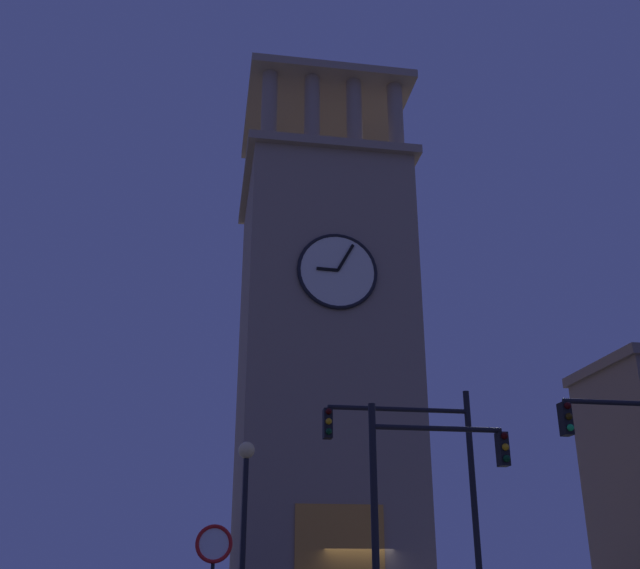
{
  "coord_description": "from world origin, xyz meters",
  "views": [
    {
      "loc": [
        5.61,
        27.05,
        1.73
      ],
      "look_at": [
        0.78,
        -3.35,
        13.98
      ],
      "focal_mm": 40.69,
      "sensor_mm": 36.0,
      "label": 1
    }
  ],
  "objects_px": {
    "street_lamp": "(245,500)",
    "traffic_signal_mid": "(421,488)",
    "clocktower": "(322,367)",
    "traffic_signal_near": "(426,472)",
    "no_horn_sign": "(213,554)"
  },
  "relations": [
    {
      "from": "street_lamp",
      "to": "clocktower",
      "type": "bearing_deg",
      "value": -109.27
    },
    {
      "from": "clocktower",
      "to": "traffic_signal_near",
      "type": "bearing_deg",
      "value": 92.95
    },
    {
      "from": "traffic_signal_near",
      "to": "street_lamp",
      "type": "distance_m",
      "value": 4.73
    },
    {
      "from": "traffic_signal_mid",
      "to": "traffic_signal_near",
      "type": "bearing_deg",
      "value": -110.25
    },
    {
      "from": "clocktower",
      "to": "street_lamp",
      "type": "bearing_deg",
      "value": 70.73
    },
    {
      "from": "traffic_signal_near",
      "to": "traffic_signal_mid",
      "type": "distance_m",
      "value": 2.54
    },
    {
      "from": "clocktower",
      "to": "no_horn_sign",
      "type": "relative_size",
      "value": 9.46
    },
    {
      "from": "street_lamp",
      "to": "no_horn_sign",
      "type": "xyz_separation_m",
      "value": [
        0.8,
        3.28,
        -1.39
      ]
    },
    {
      "from": "traffic_signal_near",
      "to": "no_horn_sign",
      "type": "bearing_deg",
      "value": 18.09
    },
    {
      "from": "clocktower",
      "to": "traffic_signal_mid",
      "type": "height_order",
      "value": "clocktower"
    },
    {
      "from": "no_horn_sign",
      "to": "traffic_signal_mid",
      "type": "bearing_deg",
      "value": 172.12
    },
    {
      "from": "traffic_signal_mid",
      "to": "street_lamp",
      "type": "distance_m",
      "value": 5.28
    },
    {
      "from": "traffic_signal_near",
      "to": "no_horn_sign",
      "type": "relative_size",
      "value": 2.31
    },
    {
      "from": "traffic_signal_near",
      "to": "clocktower",
      "type": "bearing_deg",
      "value": -87.05
    },
    {
      "from": "street_lamp",
      "to": "traffic_signal_mid",
      "type": "bearing_deg",
      "value": 132.57
    }
  ]
}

